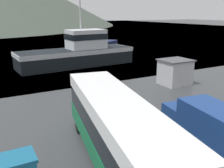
% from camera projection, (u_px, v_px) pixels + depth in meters
% --- Properties ---
extents(tour_bus, '(4.60, 11.81, 3.41)m').
position_uv_depth(tour_bus, '(116.00, 129.00, 11.96)').
color(tour_bus, '#146B3D').
rests_on(tour_bus, ground).
extents(delivery_van, '(2.93, 5.93, 2.37)m').
position_uv_depth(delivery_van, '(206.00, 122.00, 14.33)').
color(delivery_van, navy).
rests_on(delivery_van, ground).
extents(fishing_boat, '(16.59, 5.72, 9.48)m').
position_uv_depth(fishing_boat, '(78.00, 52.00, 35.15)').
color(fishing_boat, black).
rests_on(fishing_boat, water_surface).
extents(dock_kiosk, '(3.09, 2.73, 2.64)m').
position_uv_depth(dock_kiosk, '(175.00, 72.00, 25.90)').
color(dock_kiosk, '#B2B2B7').
rests_on(dock_kiosk, ground).
extents(small_boat, '(7.95, 6.25, 1.01)m').
position_uv_depth(small_boat, '(105.00, 44.00, 56.16)').
color(small_boat, '#19234C').
rests_on(small_boat, water_surface).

